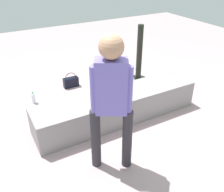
# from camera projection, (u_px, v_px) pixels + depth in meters

# --- Properties ---
(ground_plane) EXTENTS (12.00, 12.00, 0.00)m
(ground_plane) POSITION_uv_depth(u_px,v_px,m) (117.00, 118.00, 3.90)
(ground_plane) COLOR #A88D91
(concrete_ledge) EXTENTS (2.57, 0.56, 0.43)m
(concrete_ledge) POSITION_uv_depth(u_px,v_px,m) (118.00, 106.00, 3.79)
(concrete_ledge) COLOR gray
(concrete_ledge) RESTS_ON ground_plane
(child_seated) EXTENTS (0.28, 0.32, 0.48)m
(child_seated) POSITION_uv_depth(u_px,v_px,m) (113.00, 82.00, 3.56)
(child_seated) COLOR #241E43
(child_seated) RESTS_ON concrete_ledge
(adult_standing) EXTENTS (0.43, 0.34, 1.62)m
(adult_standing) POSITION_uv_depth(u_px,v_px,m) (111.00, 95.00, 2.57)
(adult_standing) COLOR #29272E
(adult_standing) RESTS_ON ground_plane
(cake_plate) EXTENTS (0.22, 0.22, 0.07)m
(cake_plate) POSITION_uv_depth(u_px,v_px,m) (104.00, 101.00, 3.48)
(cake_plate) COLOR white
(cake_plate) RESTS_ON concrete_ledge
(gift_bag) EXTENTS (0.24, 0.09, 0.33)m
(gift_bag) POSITION_uv_depth(u_px,v_px,m) (101.00, 85.00, 4.59)
(gift_bag) COLOR #B259BF
(gift_bag) RESTS_ON ground_plane
(railing_post) EXTENTS (0.36, 0.36, 1.13)m
(railing_post) POSITION_uv_depth(u_px,v_px,m) (139.00, 61.00, 4.85)
(railing_post) COLOR black
(railing_post) RESTS_ON ground_plane
(water_bottle_near_gift) EXTENTS (0.07, 0.07, 0.22)m
(water_bottle_near_gift) POSITION_uv_depth(u_px,v_px,m) (132.00, 82.00, 4.78)
(water_bottle_near_gift) COLOR silver
(water_bottle_near_gift) RESTS_ON ground_plane
(water_bottle_far_side) EXTENTS (0.06, 0.06, 0.22)m
(water_bottle_far_side) POSITION_uv_depth(u_px,v_px,m) (33.00, 98.00, 4.25)
(water_bottle_far_side) COLOR silver
(water_bottle_far_side) RESTS_ON ground_plane
(party_cup_red) EXTENTS (0.08, 0.08, 0.11)m
(party_cup_red) POSITION_uv_depth(u_px,v_px,m) (51.00, 106.00, 4.12)
(party_cup_red) COLOR red
(party_cup_red) RESTS_ON ground_plane
(cake_box_white) EXTENTS (0.34, 0.38, 0.14)m
(cake_box_white) POSITION_uv_depth(u_px,v_px,m) (108.00, 76.00, 5.06)
(cake_box_white) COLOR white
(cake_box_white) RESTS_ON ground_plane
(handbag_black_leather) EXTENTS (0.29, 0.11, 0.30)m
(handbag_black_leather) POSITION_uv_depth(u_px,v_px,m) (71.00, 82.00, 4.77)
(handbag_black_leather) COLOR black
(handbag_black_leather) RESTS_ON ground_plane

